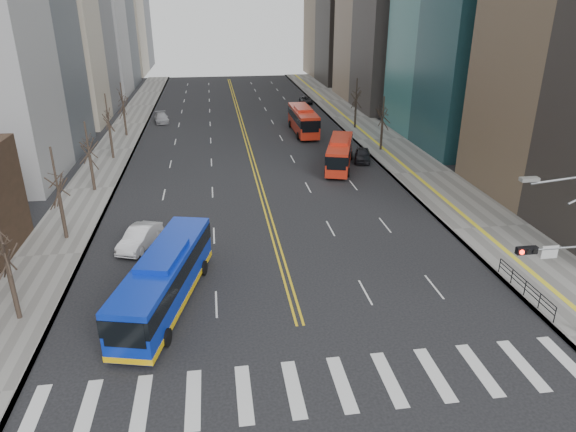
# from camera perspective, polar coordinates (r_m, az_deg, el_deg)

# --- Properties ---
(ground) EXTENTS (220.00, 220.00, 0.00)m
(ground) POSITION_cam_1_polar(r_m,az_deg,el_deg) (26.00, 3.34, -18.36)
(ground) COLOR black
(sidewalk_right) EXTENTS (7.00, 130.00, 0.15)m
(sidewalk_right) POSITION_cam_1_polar(r_m,az_deg,el_deg) (69.81, 10.15, 8.37)
(sidewalk_right) COLOR slate
(sidewalk_right) RESTS_ON ground
(sidewalk_left) EXTENTS (5.00, 130.00, 0.15)m
(sidewalk_left) POSITION_cam_1_polar(r_m,az_deg,el_deg) (67.44, -18.70, 7.01)
(sidewalk_left) COLOR slate
(sidewalk_left) RESTS_ON ground
(crosswalk) EXTENTS (26.70, 4.00, 0.01)m
(crosswalk) POSITION_cam_1_polar(r_m,az_deg,el_deg) (26.00, 3.34, -18.35)
(crosswalk) COLOR silver
(crosswalk) RESTS_ON ground
(centerline) EXTENTS (0.55, 100.00, 0.01)m
(centerline) POSITION_cam_1_polar(r_m,az_deg,el_deg) (76.17, -5.05, 9.79)
(centerline) COLOR gold
(centerline) RESTS_ON ground
(signal_mast) EXTENTS (5.37, 0.37, 9.39)m
(signal_mast) POSITION_cam_1_polar(r_m,az_deg,el_deg) (30.34, 29.19, -4.09)
(signal_mast) COLOR slate
(signal_mast) RESTS_ON ground
(pedestrian_railing) EXTENTS (0.06, 6.06, 1.02)m
(pedestrian_railing) POSITION_cam_1_polar(r_m,az_deg,el_deg) (35.22, 24.88, -7.03)
(pedestrian_railing) COLOR black
(pedestrian_railing) RESTS_ON sidewalk_right
(street_trees) EXTENTS (35.20, 47.20, 7.60)m
(street_trees) POSITION_cam_1_polar(r_m,az_deg,el_deg) (55.11, -11.37, 9.58)
(street_trees) COLOR black
(street_trees) RESTS_ON ground
(blue_bus) EXTENTS (5.52, 12.40, 3.53)m
(blue_bus) POSITION_cam_1_polar(r_m,az_deg,el_deg) (31.62, -13.53, -6.71)
(blue_bus) COLOR #0B28A8
(blue_bus) RESTS_ON ground
(red_bus_near) EXTENTS (5.27, 10.30, 3.22)m
(red_bus_near) POSITION_cam_1_polar(r_m,az_deg,el_deg) (56.86, 5.77, 7.11)
(red_bus_near) COLOR red
(red_bus_near) RESTS_ON ground
(red_bus_far) EXTENTS (2.86, 11.27, 3.57)m
(red_bus_far) POSITION_cam_1_polar(r_m,az_deg,el_deg) (72.15, 1.69, 10.75)
(red_bus_far) COLOR red
(red_bus_far) RESTS_ON ground
(car_white) EXTENTS (3.17, 5.05, 1.57)m
(car_white) POSITION_cam_1_polar(r_m,az_deg,el_deg) (39.83, -16.15, -2.31)
(car_white) COLOR silver
(car_white) RESTS_ON ground
(car_dark_mid) EXTENTS (2.87, 4.65, 1.48)m
(car_dark_mid) POSITION_cam_1_polar(r_m,az_deg,el_deg) (59.83, 8.27, 6.73)
(car_dark_mid) COLOR black
(car_dark_mid) RESTS_ON ground
(car_silver) EXTENTS (2.62, 4.97, 1.37)m
(car_silver) POSITION_cam_1_polar(r_m,az_deg,el_deg) (81.30, -13.87, 10.55)
(car_silver) COLOR #A9A9AE
(car_silver) RESTS_ON ground
(car_dark_far) EXTENTS (2.05, 4.30, 1.18)m
(car_dark_far) POSITION_cam_1_polar(r_m,az_deg,el_deg) (94.40, 2.01, 12.76)
(car_dark_far) COLOR black
(car_dark_far) RESTS_ON ground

